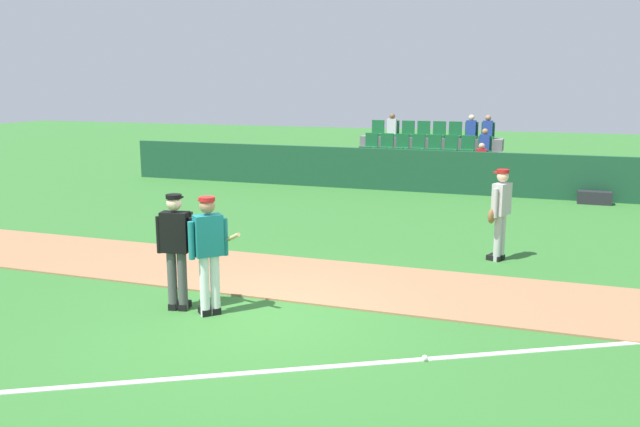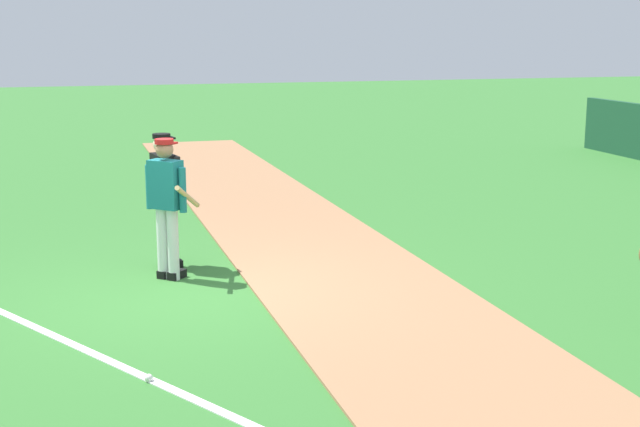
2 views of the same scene
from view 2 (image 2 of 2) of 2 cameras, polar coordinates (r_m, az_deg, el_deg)
ground_plane at (r=10.73m, az=-8.58°, el=-4.94°), size 80.00×80.00×0.00m
infield_dirt_path at (r=11.14m, az=1.59°, el=-4.09°), size 28.00×2.47×0.03m
foul_line_chalk at (r=7.86m, az=-9.19°, el=-11.27°), size 10.45×6.07×0.01m
batter_teal_jersey at (r=11.04m, az=-9.82°, el=0.67°), size 0.74×0.68×1.76m
umpire_home_plate at (r=11.59m, az=-9.94°, el=1.36°), size 0.58×0.36×1.76m
baseball at (r=8.11m, az=-10.97°, el=-10.35°), size 0.07×0.07×0.07m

